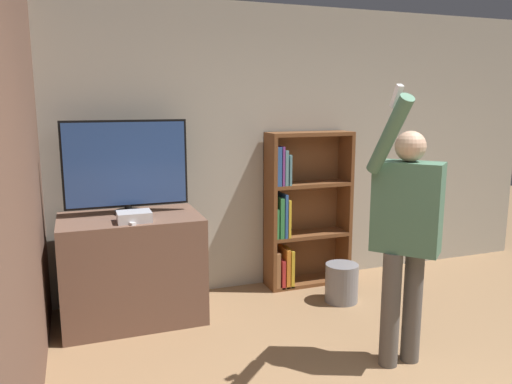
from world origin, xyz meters
The scene contains 9 objects.
wall_back centered at (0.00, 2.89, 1.35)m, with size 6.16×0.06×2.70m.
wall_side_brick centered at (-2.11, 1.43, 1.35)m, with size 0.06×4.46×2.70m.
tv_ledge centered at (-1.41, 2.45, 0.44)m, with size 1.13×0.71×0.89m.
television centered at (-1.41, 2.55, 1.29)m, with size 1.00×0.22×0.78m.
game_console centered at (-1.40, 2.25, 0.93)m, with size 0.26×0.20×0.08m.
remote_loose centered at (-1.44, 2.18, 0.90)m, with size 0.09×0.14×0.02m.
bookshelf centered at (0.24, 2.71, 0.72)m, with size 0.84×0.28×1.52m.
person centered at (0.26, 1.07, 0.98)m, with size 0.58×0.55×1.91m.
waste_bin centered at (0.42, 2.17, 0.18)m, with size 0.30×0.30×0.35m.
Camera 1 is at (-1.80, -1.63, 1.82)m, focal length 35.00 mm.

